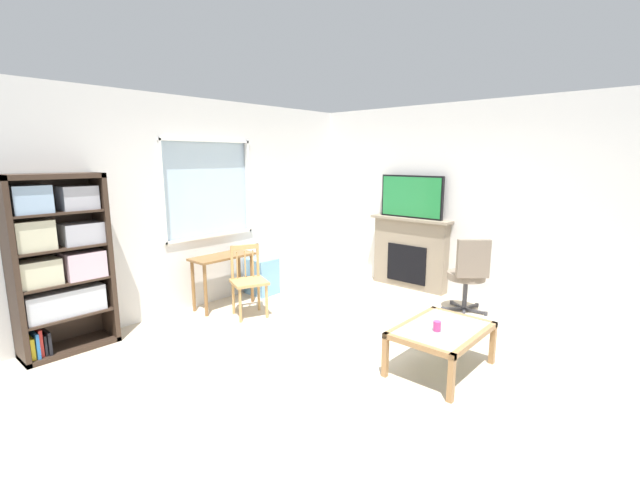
{
  "coord_description": "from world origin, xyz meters",
  "views": [
    {
      "loc": [
        -3.34,
        -2.66,
        1.99
      ],
      "look_at": [
        0.26,
        0.55,
        1.07
      ],
      "focal_mm": 24.15,
      "sensor_mm": 36.0,
      "label": 1
    }
  ],
  "objects_px": {
    "plastic_drawer_unit": "(262,276)",
    "fireplace": "(410,253)",
    "coffee_table": "(442,333)",
    "bookshelf": "(60,260)",
    "desk_under_window": "(223,266)",
    "office_chair": "(469,272)",
    "tv": "(411,197)",
    "sippy_cup": "(437,326)",
    "wooden_chair": "(248,280)"
  },
  "relations": [
    {
      "from": "tv",
      "to": "sippy_cup",
      "type": "distance_m",
      "value": 2.91
    },
    {
      "from": "desk_under_window",
      "to": "wooden_chair",
      "type": "height_order",
      "value": "wooden_chair"
    },
    {
      "from": "plastic_drawer_unit",
      "to": "fireplace",
      "type": "distance_m",
      "value": 2.29
    },
    {
      "from": "bookshelf",
      "to": "fireplace",
      "type": "height_order",
      "value": "bookshelf"
    },
    {
      "from": "fireplace",
      "to": "office_chair",
      "type": "height_order",
      "value": "fireplace"
    },
    {
      "from": "desk_under_window",
      "to": "tv",
      "type": "height_order",
      "value": "tv"
    },
    {
      "from": "office_chair",
      "to": "coffee_table",
      "type": "bearing_deg",
      "value": -164.82
    },
    {
      "from": "desk_under_window",
      "to": "coffee_table",
      "type": "xyz_separation_m",
      "value": [
        0.3,
        -3.02,
        -0.2
      ]
    },
    {
      "from": "fireplace",
      "to": "office_chair",
      "type": "xyz_separation_m",
      "value": [
        -0.52,
        -1.15,
        0.0
      ]
    },
    {
      "from": "bookshelf",
      "to": "sippy_cup",
      "type": "distance_m",
      "value": 3.79
    },
    {
      "from": "tv",
      "to": "sippy_cup",
      "type": "relative_size",
      "value": 11.34
    },
    {
      "from": "desk_under_window",
      "to": "fireplace",
      "type": "height_order",
      "value": "fireplace"
    },
    {
      "from": "tv",
      "to": "desk_under_window",
      "type": "bearing_deg",
      "value": 149.79
    },
    {
      "from": "plastic_drawer_unit",
      "to": "tv",
      "type": "relative_size",
      "value": 0.52
    },
    {
      "from": "bookshelf",
      "to": "coffee_table",
      "type": "height_order",
      "value": "bookshelf"
    },
    {
      "from": "desk_under_window",
      "to": "coffee_table",
      "type": "bearing_deg",
      "value": -84.38
    },
    {
      "from": "plastic_drawer_unit",
      "to": "coffee_table",
      "type": "distance_m",
      "value": 3.1
    },
    {
      "from": "plastic_drawer_unit",
      "to": "fireplace",
      "type": "bearing_deg",
      "value": -40.24
    },
    {
      "from": "desk_under_window",
      "to": "bookshelf",
      "type": "bearing_deg",
      "value": 176.79
    },
    {
      "from": "bookshelf",
      "to": "tv",
      "type": "bearing_deg",
      "value": -19.38
    },
    {
      "from": "bookshelf",
      "to": "coffee_table",
      "type": "bearing_deg",
      "value": -54.91
    },
    {
      "from": "fireplace",
      "to": "tv",
      "type": "height_order",
      "value": "tv"
    },
    {
      "from": "plastic_drawer_unit",
      "to": "office_chair",
      "type": "xyz_separation_m",
      "value": [
        1.22,
        -2.62,
        0.29
      ]
    },
    {
      "from": "plastic_drawer_unit",
      "to": "sippy_cup",
      "type": "relative_size",
      "value": 5.92
    },
    {
      "from": "bookshelf",
      "to": "office_chair",
      "type": "height_order",
      "value": "bookshelf"
    },
    {
      "from": "sippy_cup",
      "to": "plastic_drawer_unit",
      "type": "bearing_deg",
      "value": 80.3
    },
    {
      "from": "office_chair",
      "to": "sippy_cup",
      "type": "xyz_separation_m",
      "value": [
        -1.74,
        -0.44,
        -0.08
      ]
    },
    {
      "from": "wooden_chair",
      "to": "plastic_drawer_unit",
      "type": "relative_size",
      "value": 1.69
    },
    {
      "from": "tv",
      "to": "office_chair",
      "type": "bearing_deg",
      "value": -113.44
    },
    {
      "from": "bookshelf",
      "to": "desk_under_window",
      "type": "height_order",
      "value": "bookshelf"
    },
    {
      "from": "desk_under_window",
      "to": "coffee_table",
      "type": "relative_size",
      "value": 0.88
    },
    {
      "from": "fireplace",
      "to": "coffee_table",
      "type": "bearing_deg",
      "value": -143.44
    },
    {
      "from": "wooden_chair",
      "to": "coffee_table",
      "type": "bearing_deg",
      "value": -83.55
    },
    {
      "from": "wooden_chair",
      "to": "coffee_table",
      "type": "distance_m",
      "value": 2.52
    },
    {
      "from": "plastic_drawer_unit",
      "to": "fireplace",
      "type": "relative_size",
      "value": 0.41
    },
    {
      "from": "plastic_drawer_unit",
      "to": "sippy_cup",
      "type": "bearing_deg",
      "value": -99.7
    },
    {
      "from": "plastic_drawer_unit",
      "to": "desk_under_window",
      "type": "bearing_deg",
      "value": -176.02
    },
    {
      "from": "bookshelf",
      "to": "sippy_cup",
      "type": "bearing_deg",
      "value": -56.17
    },
    {
      "from": "desk_under_window",
      "to": "office_chair",
      "type": "relative_size",
      "value": 0.85
    },
    {
      "from": "office_chair",
      "to": "sippy_cup",
      "type": "bearing_deg",
      "value": -165.71
    },
    {
      "from": "coffee_table",
      "to": "sippy_cup",
      "type": "bearing_deg",
      "value": 179.38
    },
    {
      "from": "desk_under_window",
      "to": "office_chair",
      "type": "xyz_separation_m",
      "value": [
        1.93,
        -2.57,
        -0.02
      ]
    },
    {
      "from": "wooden_chair",
      "to": "office_chair",
      "type": "distance_m",
      "value": 2.81
    },
    {
      "from": "bookshelf",
      "to": "plastic_drawer_unit",
      "type": "relative_size",
      "value": 3.45
    },
    {
      "from": "wooden_chair",
      "to": "sippy_cup",
      "type": "relative_size",
      "value": 10.0
    },
    {
      "from": "desk_under_window",
      "to": "wooden_chair",
      "type": "relative_size",
      "value": 0.95
    },
    {
      "from": "plastic_drawer_unit",
      "to": "tv",
      "type": "distance_m",
      "value": 2.53
    },
    {
      "from": "fireplace",
      "to": "sippy_cup",
      "type": "xyz_separation_m",
      "value": [
        -2.26,
        -1.6,
        -0.08
      ]
    },
    {
      "from": "bookshelf",
      "to": "desk_under_window",
      "type": "xyz_separation_m",
      "value": [
        1.9,
        -0.11,
        -0.39
      ]
    },
    {
      "from": "coffee_table",
      "to": "bookshelf",
      "type": "bearing_deg",
      "value": 125.09
    }
  ]
}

